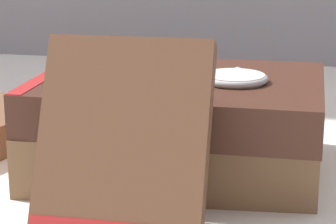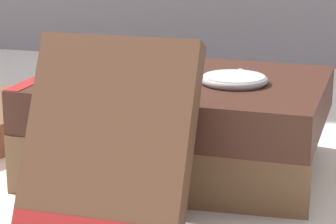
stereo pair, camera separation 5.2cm
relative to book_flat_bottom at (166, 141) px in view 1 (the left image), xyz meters
name	(u,v)px [view 1 (the left image)]	position (x,y,z in m)	size (l,w,h in m)	color
ground_plane	(112,184)	(-0.03, -0.04, -0.02)	(3.00, 3.00, 0.00)	white
book_flat_bottom	(166,141)	(0.00, 0.00, 0.00)	(0.23, 0.18, 0.05)	brown
book_flat_top	(173,98)	(0.01, -0.01, 0.04)	(0.22, 0.16, 0.03)	#422319
book_leaning_front	(123,146)	(0.00, -0.12, 0.03)	(0.11, 0.07, 0.12)	brown
pocket_watch	(234,78)	(0.05, -0.02, 0.06)	(0.05, 0.05, 0.01)	silver
reading_glasses	(161,110)	(-0.04, 0.16, -0.02)	(0.11, 0.07, 0.00)	#4C3828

